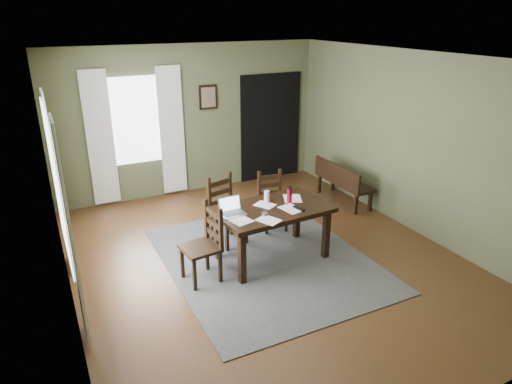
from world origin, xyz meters
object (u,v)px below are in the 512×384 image
chair_end (204,245)px  dining_table (272,214)px  laptop (232,209)px  chair_back_left (226,211)px  water_bottle (289,195)px  bench (342,179)px  chair_back_right (272,201)px

chair_end → dining_table: bearing=88.6°
dining_table → chair_end: bearing=-178.3°
dining_table → laptop: (-0.57, 0.07, 0.15)m
chair_back_left → laptop: (-0.20, -0.66, 0.33)m
chair_back_left → water_bottle: chair_back_left is taller
bench → laptop: (-2.63, -1.16, 0.39)m
chair_back_left → bench: bearing=-3.7°
laptop → chair_back_left: bearing=72.4°
chair_back_left → chair_back_right: chair_back_left is taller
chair_back_right → water_bottle: bearing=-92.9°
dining_table → chair_end: chair_end is taller
dining_table → chair_back_right: (0.46, 0.85, -0.23)m
laptop → water_bottle: water_bottle is taller
chair_end → laptop: (0.45, 0.16, 0.33)m
dining_table → water_bottle: (0.29, 0.05, 0.20)m
chair_back_left → laptop: chair_back_left is taller
chair_end → chair_back_left: 1.04m
chair_back_left → water_bottle: size_ratio=4.26×
bench → water_bottle: 2.18m
bench → laptop: laptop is taller
chair_back_right → bench: size_ratio=0.71×
chair_back_left → chair_back_right: 0.84m
chair_back_right → chair_back_left: bearing=-162.3°
dining_table → chair_back_left: bearing=113.5°
chair_end → water_bottle: 1.37m
chair_back_left → water_bottle: bearing=-61.3°
chair_end → water_bottle: (1.30, 0.14, 0.38)m
chair_end → chair_back_right: size_ratio=1.10×
chair_back_right → bench: bearing=22.2°
bench → laptop: bearing=113.8°
chair_end → laptop: 0.58m
chair_back_left → chair_back_right: bearing=-6.7°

